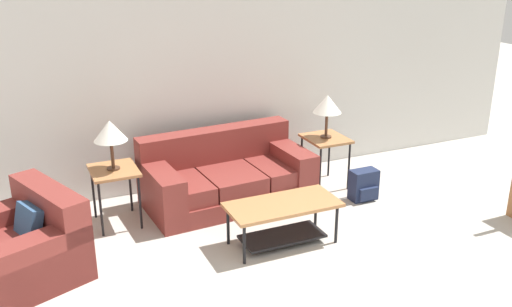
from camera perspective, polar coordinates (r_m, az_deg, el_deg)
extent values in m
cube|color=silver|center=(7.19, -3.30, 7.20)|extent=(9.13, 0.06, 2.60)
cube|color=maroon|center=(6.84, -2.79, -4.01)|extent=(1.99, 1.11, 0.22)
cube|color=maroon|center=(6.52, -7.90, -3.44)|extent=(0.68, 0.93, 0.20)
cube|color=maroon|center=(6.74, -2.75, -2.45)|extent=(0.68, 0.93, 0.20)
cube|color=maroon|center=(7.01, 2.02, -1.51)|extent=(0.68, 0.93, 0.20)
cube|color=maroon|center=(6.96, -4.13, 0.92)|extent=(1.95, 0.38, 0.40)
cube|color=maroon|center=(6.49, -9.46, -3.90)|extent=(0.34, 1.01, 0.58)
cube|color=maroon|center=(7.13, 3.22, -1.43)|extent=(0.34, 1.01, 0.58)
cube|color=maroon|center=(5.77, -22.48, -9.53)|extent=(1.26, 1.35, 0.40)
cube|color=maroon|center=(5.71, -19.95, -5.00)|extent=(0.64, 1.10, 0.40)
cube|color=maroon|center=(6.08, -24.16, -7.37)|extent=(0.96, 0.58, 0.56)
cube|color=maroon|center=(5.39, -20.79, -10.47)|extent=(0.96, 0.58, 0.56)
cube|color=#33567F|center=(5.67, -21.81, -6.53)|extent=(0.30, 0.39, 0.36)
cube|color=#A87042|center=(5.79, 2.69, -5.14)|extent=(1.15, 0.55, 0.04)
cylinder|color=black|center=(5.53, -1.17, -9.07)|extent=(0.03, 0.03, 0.42)
cylinder|color=black|center=(5.95, 8.05, -7.02)|extent=(0.03, 0.03, 0.42)
cylinder|color=black|center=(5.87, -2.81, -7.20)|extent=(0.03, 0.03, 0.42)
cylinder|color=black|center=(6.28, 6.00, -5.42)|extent=(0.03, 0.03, 0.42)
cube|color=black|center=(5.95, 2.64, -8.26)|extent=(0.86, 0.38, 0.02)
cube|color=#A87042|center=(6.32, -14.04, -1.65)|extent=(0.49, 0.56, 0.03)
cylinder|color=black|center=(6.20, -15.26, -5.44)|extent=(0.03, 0.03, 0.61)
cylinder|color=black|center=(6.26, -11.53, -4.85)|extent=(0.03, 0.03, 0.61)
cylinder|color=black|center=(6.63, -15.95, -3.77)|extent=(0.03, 0.03, 0.61)
cylinder|color=black|center=(6.69, -12.46, -3.24)|extent=(0.03, 0.03, 0.61)
cube|color=#A87042|center=(7.19, 6.99, 1.50)|extent=(0.49, 0.56, 0.03)
cylinder|color=black|center=(7.00, 6.42, -1.78)|extent=(0.03, 0.03, 0.61)
cylinder|color=black|center=(7.21, 9.27, -1.27)|extent=(0.03, 0.03, 0.61)
cylinder|color=black|center=(7.39, 4.57, -0.52)|extent=(0.03, 0.03, 0.61)
cylinder|color=black|center=(7.59, 7.32, -0.06)|extent=(0.03, 0.03, 0.61)
cylinder|color=#472D1E|center=(6.31, -14.06, -1.44)|extent=(0.14, 0.14, 0.02)
cylinder|color=#472D1E|center=(6.25, -14.19, -0.06)|extent=(0.04, 0.04, 0.31)
cone|color=white|center=(6.17, -14.39, 2.23)|extent=(0.35, 0.35, 0.22)
cylinder|color=#472D1E|center=(7.18, 7.00, 1.68)|extent=(0.14, 0.14, 0.02)
cylinder|color=#472D1E|center=(7.13, 7.06, 2.92)|extent=(0.04, 0.04, 0.31)
cone|color=white|center=(7.06, 7.15, 4.96)|extent=(0.35, 0.35, 0.22)
cube|color=#1E2847|center=(7.00, 10.71, -3.08)|extent=(0.33, 0.19, 0.38)
cube|color=#1E2847|center=(6.94, 11.19, -3.99)|extent=(0.25, 0.05, 0.15)
cylinder|color=#1E2847|center=(7.03, 9.58, -2.74)|extent=(0.02, 0.02, 0.28)
cylinder|color=#1E2847|center=(7.13, 10.80, -2.49)|extent=(0.02, 0.02, 0.28)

